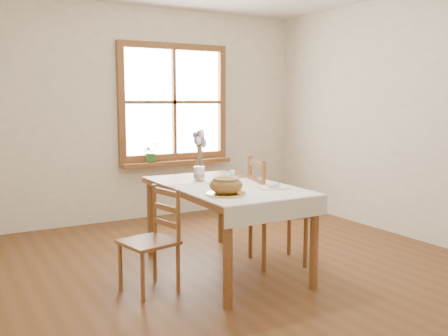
% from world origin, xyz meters
% --- Properties ---
extents(ground, '(5.00, 5.00, 0.00)m').
position_xyz_m(ground, '(0.00, 0.00, 0.00)').
color(ground, brown).
rests_on(ground, ground).
extents(room_walls, '(4.60, 5.10, 2.65)m').
position_xyz_m(room_walls, '(0.00, 0.00, 1.71)').
color(room_walls, white).
rests_on(room_walls, ground).
extents(window, '(1.46, 0.08, 1.46)m').
position_xyz_m(window, '(0.50, 2.47, 1.45)').
color(window, '#9D5A30').
rests_on(window, ground).
extents(window_sill, '(1.46, 0.20, 0.05)m').
position_xyz_m(window_sill, '(0.50, 2.40, 0.69)').
color(window_sill, '#9D5A30').
rests_on(window_sill, ground).
extents(dining_table, '(0.90, 1.60, 0.75)m').
position_xyz_m(dining_table, '(0.00, 0.30, 0.66)').
color(dining_table, '#9D5A30').
rests_on(dining_table, ground).
extents(table_linen, '(0.91, 0.99, 0.01)m').
position_xyz_m(table_linen, '(0.00, -0.00, 0.76)').
color(table_linen, white).
rests_on(table_linen, dining_table).
extents(chair_left, '(0.46, 0.45, 0.80)m').
position_xyz_m(chair_left, '(-0.75, 0.16, 0.40)').
color(chair_left, '#9D5A30').
rests_on(chair_left, ground).
extents(chair_right, '(0.58, 0.56, 0.97)m').
position_xyz_m(chair_right, '(0.51, 0.22, 0.48)').
color(chair_right, '#9D5A30').
rests_on(chair_right, ground).
extents(bread_plate, '(0.30, 0.30, 0.02)m').
position_xyz_m(bread_plate, '(-0.23, -0.13, 0.77)').
color(bread_plate, silver).
rests_on(bread_plate, table_linen).
extents(bread_loaf, '(0.25, 0.25, 0.14)m').
position_xyz_m(bread_loaf, '(-0.23, -0.13, 0.85)').
color(bread_loaf, '#A3743A').
rests_on(bread_loaf, bread_plate).
extents(egg_napkin, '(0.28, 0.25, 0.01)m').
position_xyz_m(egg_napkin, '(0.26, -0.06, 0.77)').
color(egg_napkin, white).
rests_on(egg_napkin, table_linen).
extents(eggs, '(0.22, 0.20, 0.04)m').
position_xyz_m(eggs, '(0.26, -0.06, 0.79)').
color(eggs, white).
rests_on(eggs, egg_napkin).
extents(salt_shaker, '(0.06, 0.06, 0.10)m').
position_xyz_m(salt_shaker, '(-0.00, 0.23, 0.81)').
color(salt_shaker, silver).
rests_on(salt_shaker, table_linen).
extents(pepper_shaker, '(0.07, 0.07, 0.10)m').
position_xyz_m(pepper_shaker, '(0.14, 0.40, 0.81)').
color(pepper_shaker, silver).
rests_on(pepper_shaker, table_linen).
extents(flower_vase, '(0.12, 0.12, 0.11)m').
position_xyz_m(flower_vase, '(-0.05, 0.67, 0.81)').
color(flower_vase, silver).
rests_on(flower_vase, dining_table).
extents(lavender_bouquet, '(0.18, 0.18, 0.34)m').
position_xyz_m(lavender_bouquet, '(-0.05, 0.67, 1.03)').
color(lavender_bouquet, '#64508E').
rests_on(lavender_bouquet, flower_vase).
extents(potted_plant, '(0.27, 0.29, 0.19)m').
position_xyz_m(potted_plant, '(0.15, 2.40, 0.81)').
color(potted_plant, '#33762F').
rests_on(potted_plant, window_sill).
extents(amber_bottle, '(0.06, 0.06, 0.17)m').
position_xyz_m(amber_bottle, '(0.83, 2.40, 0.80)').
color(amber_bottle, '#B46821').
rests_on(amber_bottle, window_sill).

